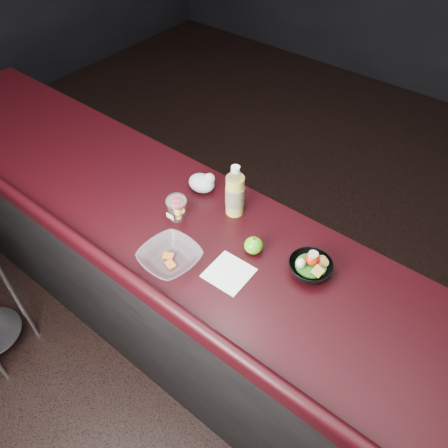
{
  "coord_description": "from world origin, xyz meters",
  "views": [
    {
      "loc": [
        0.78,
        -0.62,
        2.35
      ],
      "look_at": [
        0.02,
        0.34,
        1.1
      ],
      "focal_mm": 35.0,
      "sensor_mm": 36.0,
      "label": 1
    }
  ],
  "objects_px": {
    "fruit_cup": "(177,207)",
    "snack_bowl": "(310,267)",
    "green_apple": "(254,245)",
    "takeout_bowl": "(170,258)",
    "lemonade_bottle": "(235,194)"
  },
  "relations": [
    {
      "from": "fruit_cup",
      "to": "lemonade_bottle",
      "type": "bearing_deg",
      "value": 47.66
    },
    {
      "from": "fruit_cup",
      "to": "snack_bowl",
      "type": "bearing_deg",
      "value": 9.37
    },
    {
      "from": "snack_bowl",
      "to": "takeout_bowl",
      "type": "xyz_separation_m",
      "value": [
        -0.45,
        -0.3,
        -0.0
      ]
    },
    {
      "from": "fruit_cup",
      "to": "green_apple",
      "type": "distance_m",
      "value": 0.37
    },
    {
      "from": "green_apple",
      "to": "snack_bowl",
      "type": "height_order",
      "value": "snack_bowl"
    },
    {
      "from": "fruit_cup",
      "to": "snack_bowl",
      "type": "distance_m",
      "value": 0.6
    },
    {
      "from": "snack_bowl",
      "to": "lemonade_bottle",
      "type": "bearing_deg",
      "value": 168.7
    },
    {
      "from": "lemonade_bottle",
      "to": "fruit_cup",
      "type": "distance_m",
      "value": 0.25
    },
    {
      "from": "lemonade_bottle",
      "to": "green_apple",
      "type": "bearing_deg",
      "value": -34.24
    },
    {
      "from": "fruit_cup",
      "to": "green_apple",
      "type": "xyz_separation_m",
      "value": [
        0.36,
        0.05,
        -0.03
      ]
    },
    {
      "from": "lemonade_bottle",
      "to": "takeout_bowl",
      "type": "bearing_deg",
      "value": -93.5
    },
    {
      "from": "takeout_bowl",
      "to": "fruit_cup",
      "type": "bearing_deg",
      "value": 125.85
    },
    {
      "from": "lemonade_bottle",
      "to": "snack_bowl",
      "type": "height_order",
      "value": "lemonade_bottle"
    },
    {
      "from": "lemonade_bottle",
      "to": "takeout_bowl",
      "type": "height_order",
      "value": "lemonade_bottle"
    },
    {
      "from": "lemonade_bottle",
      "to": "green_apple",
      "type": "height_order",
      "value": "lemonade_bottle"
    }
  ]
}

